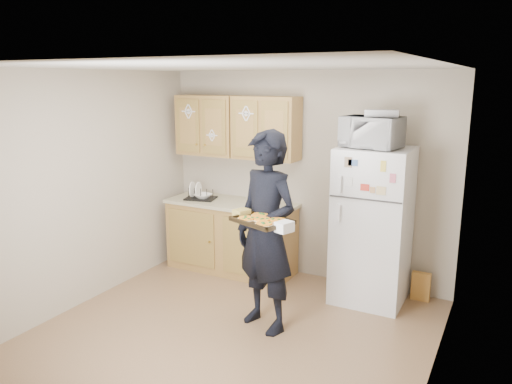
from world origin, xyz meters
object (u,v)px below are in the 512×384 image
at_px(person, 266,232).
at_px(baking_tray, 262,221).
at_px(microwave, 371,132).
at_px(dish_rack, 201,193).
at_px(refrigerator, 372,226).

bearing_deg(person, baking_tray, -50.55).
bearing_deg(microwave, person, -113.88).
bearing_deg(baking_tray, dish_rack, 158.81).
xyz_separation_m(baking_tray, microwave, (0.59, 1.33, 0.69)).
relative_size(microwave, dish_rack, 1.59).
bearing_deg(refrigerator, person, -123.87).
bearing_deg(microwave, baking_tray, -104.38).
bearing_deg(person, dish_rack, 163.39).
bearing_deg(dish_rack, refrigerator, 0.17).
bearing_deg(person, refrigerator, 75.85).
relative_size(refrigerator, baking_tray, 3.45).
distance_m(microwave, dish_rack, 2.34).
relative_size(baking_tray, microwave, 0.84).
xyz_separation_m(refrigerator, baking_tray, (-0.63, -1.38, 0.32)).
relative_size(person, baking_tray, 3.96).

